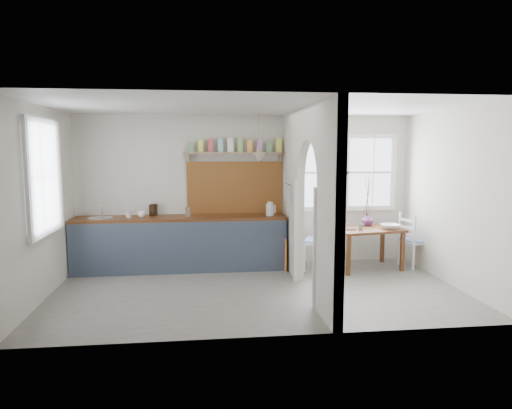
{
  "coord_description": "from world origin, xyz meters",
  "views": [
    {
      "loc": [
        -0.76,
        -6.28,
        2.03
      ],
      "look_at": [
        0.01,
        0.32,
        1.21
      ],
      "focal_mm": 32.0,
      "sensor_mm": 36.0,
      "label": 1
    }
  ],
  "objects": [
    {
      "name": "kitchen_window",
      "position": [
        -2.87,
        0.0,
        1.65
      ],
      "size": [
        0.1,
        1.16,
        1.5
      ],
      "primitive_type": null,
      "color": "white",
      "rests_on": "walls"
    },
    {
      "name": "table_cup",
      "position": [
        1.83,
        0.9,
        0.74
      ],
      "size": [
        0.13,
        0.13,
        0.1
      ],
      "primitive_type": "imported",
      "rotation": [
        0.0,
        0.0,
        0.36
      ],
      "color": "gray",
      "rests_on": "dining_table"
    },
    {
      "name": "nook_window",
      "position": [
        1.8,
        1.56,
        1.6
      ],
      "size": [
        1.76,
        0.1,
        1.3
      ],
      "primitive_type": null,
      "color": "white",
      "rests_on": "walls"
    },
    {
      "name": "jar",
      "position": [
        -1.01,
        1.31,
        0.97
      ],
      "size": [
        0.1,
        0.1,
        0.15
      ],
      "primitive_type": "cylinder",
      "rotation": [
        0.0,
        0.0,
        0.15
      ],
      "color": "#756754",
      "rests_on": "counter"
    },
    {
      "name": "counter",
      "position": [
        -1.13,
        1.33,
        0.46
      ],
      "size": [
        3.5,
        0.6,
        0.9
      ],
      "color": "#502B17",
      "rests_on": "floor"
    },
    {
      "name": "towel_orange",
      "position": [
        0.58,
        0.94,
        0.25
      ],
      "size": [
        0.02,
        0.03,
        0.55
      ],
      "primitive_type": "cube",
      "color": "orange",
      "rests_on": "counter"
    },
    {
      "name": "knife_block",
      "position": [
        -1.59,
        1.47,
        1.0
      ],
      "size": [
        0.13,
        0.15,
        0.19
      ],
      "primitive_type": "cube",
      "rotation": [
        0.0,
        0.0,
        -0.39
      ],
      "color": "#372312",
      "rests_on": "counter"
    },
    {
      "name": "pendant_lamp",
      "position": [
        0.15,
        1.15,
        1.88
      ],
      "size": [
        0.26,
        0.26,
        0.16
      ],
      "primitive_type": "cone",
      "color": "beige",
      "rests_on": "ceiling"
    },
    {
      "name": "walls",
      "position": [
        0.0,
        0.0,
        1.3
      ],
      "size": [
        5.81,
        3.21,
        2.6
      ],
      "color": "beige",
      "rests_on": "floor"
    },
    {
      "name": "floor",
      "position": [
        0.0,
        0.0,
        0.0
      ],
      "size": [
        5.8,
        3.2,
        0.01
      ],
      "primitive_type": "cube",
      "color": "gray",
      "rests_on": "ground"
    },
    {
      "name": "ceiling",
      "position": [
        0.0,
        0.0,
        2.6
      ],
      "size": [
        5.8,
        3.2,
        0.01
      ],
      "primitive_type": "cube",
      "color": "beige",
      "rests_on": "walls"
    },
    {
      "name": "mug_a",
      "position": [
        -1.96,
        1.26,
        0.96
      ],
      "size": [
        0.16,
        0.16,
        0.12
      ],
      "primitive_type": "imported",
      "rotation": [
        0.0,
        0.0,
        -0.39
      ],
      "color": "silver",
      "rests_on": "counter"
    },
    {
      "name": "towel_magenta",
      "position": [
        0.58,
        0.98,
        0.28
      ],
      "size": [
        0.02,
        0.03,
        0.56
      ],
      "primitive_type": "cube",
      "color": "#D63992",
      "rests_on": "counter"
    },
    {
      "name": "bowl",
      "position": [
        2.34,
        0.92,
        0.73
      ],
      "size": [
        0.35,
        0.35,
        0.08
      ],
      "primitive_type": "imported",
      "rotation": [
        0.0,
        0.0,
        0.13
      ],
      "color": "white",
      "rests_on": "dining_table"
    },
    {
      "name": "sink",
      "position": [
        -2.43,
        1.3,
        0.89
      ],
      "size": [
        0.4,
        0.4,
        0.02
      ],
      "primitive_type": "cylinder",
      "color": "silver",
      "rests_on": "counter"
    },
    {
      "name": "shelf",
      "position": [
        -0.21,
        1.49,
        2.01
      ],
      "size": [
        1.75,
        0.2,
        0.21
      ],
      "color": "#AA7B59",
      "rests_on": "walls"
    },
    {
      "name": "kettle",
      "position": [
        0.37,
        1.26,
        1.01
      ],
      "size": [
        0.21,
        0.18,
        0.23
      ],
      "primitive_type": null,
      "rotation": [
        0.0,
        0.0,
        -0.17
      ],
      "color": "silver",
      "rests_on": "counter"
    },
    {
      "name": "dining_table",
      "position": [
        1.98,
        1.0,
        0.35
      ],
      "size": [
        1.21,
        0.9,
        0.69
      ],
      "primitive_type": null,
      "rotation": [
        0.0,
        0.0,
        0.16
      ],
      "color": "#502B17",
      "rests_on": "floor"
    },
    {
      "name": "backsplash",
      "position": [
        -0.2,
        1.58,
        1.35
      ],
      "size": [
        1.65,
        0.03,
        0.9
      ],
      "primitive_type": "cube",
      "color": "brown",
      "rests_on": "walls"
    },
    {
      "name": "plate",
      "position": [
        1.66,
        0.93,
        0.7
      ],
      "size": [
        0.25,
        0.25,
        0.02
      ],
      "primitive_type": "cylinder",
      "rotation": [
        0.0,
        0.0,
        -0.43
      ],
      "color": "#342726",
      "rests_on": "dining_table"
    },
    {
      "name": "partition",
      "position": [
        0.7,
        0.06,
        1.45
      ],
      "size": [
        0.12,
        3.2,
        2.6
      ],
      "color": "beige",
      "rests_on": "floor"
    },
    {
      "name": "utensil_rail",
      "position": [
        0.61,
        0.9,
        1.45
      ],
      "size": [
        0.02,
        0.5,
        0.02
      ],
      "primitive_type": "cylinder",
      "rotation": [
        1.57,
        0.0,
        0.0
      ],
      "color": "silver",
      "rests_on": "partition"
    },
    {
      "name": "vase",
      "position": [
        2.07,
        1.26,
        0.8
      ],
      "size": [
        0.24,
        0.24,
        0.21
      ],
      "primitive_type": "imported",
      "rotation": [
        0.0,
        0.0,
        0.22
      ],
      "color": "#5D316A",
      "rests_on": "dining_table"
    },
    {
      "name": "mug_b",
      "position": [
        -1.77,
        1.3,
        0.95
      ],
      "size": [
        0.13,
        0.13,
        0.1
      ],
      "primitive_type": "imported",
      "rotation": [
        0.0,
        0.0,
        0.0
      ],
      "color": "white",
      "rests_on": "counter"
    },
    {
      "name": "chair_left",
      "position": [
        1.15,
        1.03,
        0.5
      ],
      "size": [
        0.59,
        0.59,
        1.0
      ],
      "primitive_type": null,
      "rotation": [
        0.0,
        0.0,
        -1.94
      ],
      "color": "silver",
      "rests_on": "floor"
    },
    {
      "name": "chair_right",
      "position": [
        2.86,
        1.02,
        0.46
      ],
      "size": [
        0.51,
        0.51,
        0.93
      ],
      "primitive_type": null,
      "rotation": [
        0.0,
        0.0,
        1.81
      ],
      "color": "silver",
      "rests_on": "floor"
    }
  ]
}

